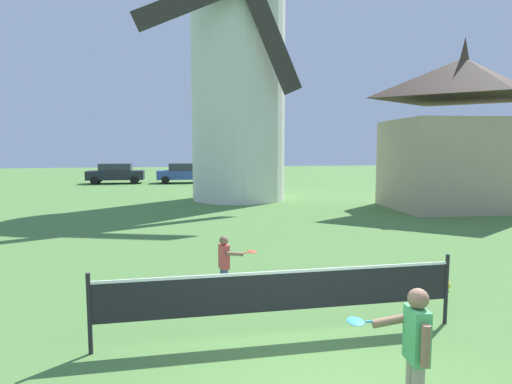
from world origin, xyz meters
The scene contains 9 objects.
windmill centered at (1.80, 18.28, 7.16)m, with size 10.26×5.62×15.48m.
tennis_net centered at (-0.09, 1.62, 0.69)m, with size 5.32×0.06×1.10m.
player_near centered at (0.73, -0.44, 0.77)m, with size 0.75×0.61×1.36m.
player_far centered at (-0.67, 3.57, 0.63)m, with size 0.74×0.36×1.12m.
stray_ball centered at (3.50, 3.01, 0.10)m, with size 0.21×0.21×0.21m, color yellow.
parked_car_black centered at (-6.11, 30.51, 0.81)m, with size 4.31×1.92×1.56m.
parked_car_blue centered at (-0.83, 30.07, 0.81)m, with size 4.25×1.96×1.56m.
parked_car_cream centered at (4.66, 29.95, 0.81)m, with size 4.56×2.05×1.56m.
chapel centered at (11.04, 12.90, 3.28)m, with size 6.69×5.16×7.60m.
Camera 1 is at (-1.57, -4.09, 2.72)m, focal length 29.71 mm.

